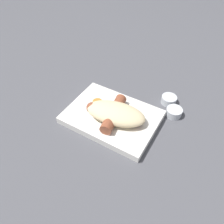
{
  "coord_description": "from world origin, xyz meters",
  "views": [
    {
      "loc": [
        -0.23,
        0.39,
        0.5
      ],
      "look_at": [
        0.0,
        0.0,
        0.03
      ],
      "focal_mm": 35.0,
      "sensor_mm": 36.0,
      "label": 1
    }
  ],
  "objects": [
    {
      "name": "pickled_veggies",
      "position": [
        0.06,
        -0.02,
        0.02
      ],
      "size": [
        0.06,
        0.04,
        0.0
      ],
      "color": "orange",
      "rests_on": "food_tray"
    },
    {
      "name": "food_tray",
      "position": [
        0.0,
        0.0,
        0.01
      ],
      "size": [
        0.27,
        0.2,
        0.02
      ],
      "color": "silver",
      "rests_on": "ground_plane"
    },
    {
      "name": "sausage",
      "position": [
        -0.01,
        0.01,
        0.04
      ],
      "size": [
        0.17,
        0.14,
        0.03
      ],
      "color": "brown",
      "rests_on": "food_tray"
    },
    {
      "name": "condiment_cup_far",
      "position": [
        -0.12,
        -0.16,
        0.01
      ],
      "size": [
        0.05,
        0.05,
        0.03
      ],
      "color": "silver",
      "rests_on": "ground_plane"
    },
    {
      "name": "bread_roll",
      "position": [
        -0.02,
        0.01,
        0.04
      ],
      "size": [
        0.19,
        0.12,
        0.04
      ],
      "color": "beige",
      "rests_on": "food_tray"
    },
    {
      "name": "condiment_cup_near",
      "position": [
        -0.16,
        -0.11,
        0.01
      ],
      "size": [
        0.05,
        0.05,
        0.03
      ],
      "color": "silver",
      "rests_on": "ground_plane"
    },
    {
      "name": "ground_plane",
      "position": [
        0.0,
        0.0,
        0.0
      ],
      "size": [
        3.0,
        3.0,
        0.0
      ],
      "primitive_type": "plane",
      "color": "#4C4C51"
    }
  ]
}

